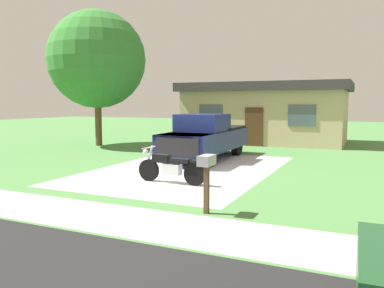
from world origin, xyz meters
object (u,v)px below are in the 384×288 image
at_px(neighbor_house, 265,112).
at_px(shade_tree, 97,60).
at_px(motorcycle, 171,167).
at_px(mailbox, 207,168).
at_px(pickup_truck, 207,136).

bearing_deg(neighbor_house, shade_tree, -143.75).
relative_size(motorcycle, shade_tree, 0.30).
bearing_deg(mailbox, pickup_truck, 112.23).
distance_m(pickup_truck, neighbor_house, 8.16).
height_order(pickup_truck, shade_tree, shade_tree).
xyz_separation_m(motorcycle, neighbor_house, (-0.43, 13.16, 1.32)).
bearing_deg(pickup_truck, shade_tree, 162.43).
height_order(motorcycle, shade_tree, shade_tree).
distance_m(motorcycle, mailbox, 3.34).
bearing_deg(mailbox, shade_tree, 136.61).
height_order(mailbox, shade_tree, shade_tree).
bearing_deg(motorcycle, pickup_truck, 100.40).
distance_m(shade_tree, neighbor_house, 10.18).
bearing_deg(mailbox, neighbor_house, 99.39).
relative_size(motorcycle, neighbor_house, 0.23).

